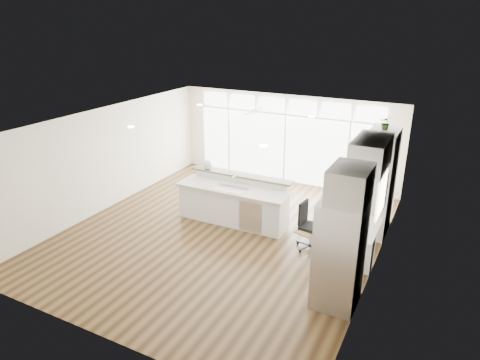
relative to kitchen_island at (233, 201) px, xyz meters
The scene contains 24 objects.
floor 0.86m from the kitchen_island, 84.46° to the right, with size 7.00×8.00×0.02m, color #3A2512.
ceiling 2.23m from the kitchen_island, 84.46° to the right, with size 7.00×8.00×0.02m, color silver.
wall_back 3.46m from the kitchen_island, 88.95° to the left, with size 7.00×0.04×2.70m, color white.
wall_front 4.70m from the kitchen_island, 89.24° to the right, with size 7.00×0.04×2.70m, color white.
wall_left 3.58m from the kitchen_island, 169.54° to the right, with size 0.04×8.00×2.70m, color white.
wall_right 3.70m from the kitchen_island, 10.11° to the right, with size 0.04×8.00×2.70m, color white.
glass_wall 3.34m from the kitchen_island, 88.93° to the left, with size 5.80×0.06×2.08m, color white.
transom_row 3.77m from the kitchen_island, 88.93° to the left, with size 5.90×0.06×0.40m, color white.
desk_window 3.67m from the kitchen_island, ahead, with size 0.04×0.85×0.85m, color white.
ceiling_fan 2.92m from the kitchen_island, 101.45° to the left, with size 1.16×1.16×0.32m, color white.
recessed_lights 2.16m from the kitchen_island, 81.94° to the right, with size 3.40×3.00×0.02m, color white.
oven_cabinet 3.50m from the kitchen_island, 19.82° to the left, with size 0.64×1.20×2.50m, color white.
desk_nook 3.21m from the kitchen_island, ahead, with size 0.72×1.30×0.76m, color white.
upper_cabinets 3.71m from the kitchen_island, ahead, with size 0.64×1.30×0.64m, color white.
refrigerator 3.77m from the kitchen_island, 32.04° to the right, with size 0.76×0.90×2.00m, color silver.
fridge_cabinet 4.17m from the kitchen_island, 31.56° to the right, with size 0.64×0.90×0.60m, color white.
framed_photos 3.63m from the kitchen_island, ahead, with size 0.06×0.22×0.80m, color black.
kitchen_island is the anchor object (origin of this frame).
rug 2.20m from the kitchen_island, ahead, with size 0.93×0.67×0.01m, color #352510.
office_chair 2.18m from the kitchen_island, 10.12° to the right, with size 0.56×0.52×1.08m, color black.
fishbowl 1.24m from the kitchen_island, 157.78° to the left, with size 0.25×0.25×0.25m, color silver.
monitor 3.15m from the kitchen_island, ahead, with size 0.08×0.48×0.40m, color black.
keyboard 2.97m from the kitchen_island, ahead, with size 0.13×0.34×0.02m, color white.
potted_plant 4.00m from the kitchen_island, 19.82° to the left, with size 0.28×0.31×0.24m, color #2D5323.
Camera 1 is at (4.53, -7.92, 4.86)m, focal length 32.00 mm.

